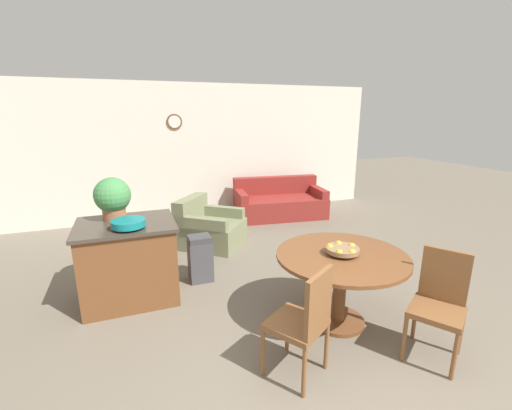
{
  "coord_description": "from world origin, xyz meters",
  "views": [
    {
      "loc": [
        -1.32,
        -1.51,
        2.1
      ],
      "look_at": [
        0.18,
        2.48,
        0.96
      ],
      "focal_mm": 24.0,
      "sensor_mm": 36.0,
      "label": 1
    }
  ],
  "objects_px": {
    "dining_table": "(341,270)",
    "dining_chair_near_right": "(440,300)",
    "couch": "(279,203)",
    "armchair": "(209,229)",
    "dining_chair_near_left": "(305,319)",
    "teal_bowl": "(128,223)",
    "potted_plant": "(113,197)",
    "fruit_bowl": "(342,250)",
    "kitchen_island": "(129,261)",
    "trash_bin": "(200,258)"
  },
  "relations": [
    {
      "from": "dining_chair_near_left",
      "to": "teal_bowl",
      "type": "height_order",
      "value": "teal_bowl"
    },
    {
      "from": "dining_table",
      "to": "dining_chair_near_left",
      "type": "xyz_separation_m",
      "value": [
        -0.7,
        -0.54,
        -0.05
      ]
    },
    {
      "from": "couch",
      "to": "armchair",
      "type": "distance_m",
      "value": 2.09
    },
    {
      "from": "dining_chair_near_left",
      "to": "couch",
      "type": "bearing_deg",
      "value": 35.41
    },
    {
      "from": "couch",
      "to": "armchair",
      "type": "bearing_deg",
      "value": -140.56
    },
    {
      "from": "dining_chair_near_right",
      "to": "couch",
      "type": "height_order",
      "value": "dining_chair_near_right"
    },
    {
      "from": "teal_bowl",
      "to": "trash_bin",
      "type": "relative_size",
      "value": 0.58
    },
    {
      "from": "teal_bowl",
      "to": "couch",
      "type": "relative_size",
      "value": 0.18
    },
    {
      "from": "dining_table",
      "to": "dining_chair_near_right",
      "type": "relative_size",
      "value": 1.35
    },
    {
      "from": "dining_chair_near_right",
      "to": "kitchen_island",
      "type": "relative_size",
      "value": 0.91
    },
    {
      "from": "potted_plant",
      "to": "fruit_bowl",
      "type": "bearing_deg",
      "value": -35.2
    },
    {
      "from": "couch",
      "to": "kitchen_island",
      "type": "bearing_deg",
      "value": -133.56
    },
    {
      "from": "dining_chair_near_right",
      "to": "potted_plant",
      "type": "distance_m",
      "value": 3.48
    },
    {
      "from": "dining_chair_near_right",
      "to": "dining_chair_near_left",
      "type": "bearing_deg",
      "value": 49.97
    },
    {
      "from": "potted_plant",
      "to": "couch",
      "type": "distance_m",
      "value": 3.94
    },
    {
      "from": "dining_table",
      "to": "dining_chair_near_right",
      "type": "bearing_deg",
      "value": -52.44
    },
    {
      "from": "dining_table",
      "to": "potted_plant",
      "type": "bearing_deg",
      "value": 144.79
    },
    {
      "from": "teal_bowl",
      "to": "couch",
      "type": "distance_m",
      "value": 4.04
    },
    {
      "from": "potted_plant",
      "to": "couch",
      "type": "xyz_separation_m",
      "value": [
        3.11,
        2.24,
        -0.91
      ]
    },
    {
      "from": "kitchen_island",
      "to": "trash_bin",
      "type": "bearing_deg",
      "value": 10.11
    },
    {
      "from": "dining_chair_near_right",
      "to": "couch",
      "type": "bearing_deg",
      "value": -38.8
    },
    {
      "from": "dining_chair_near_left",
      "to": "teal_bowl",
      "type": "relative_size",
      "value": 2.74
    },
    {
      "from": "dining_table",
      "to": "trash_bin",
      "type": "height_order",
      "value": "dining_table"
    },
    {
      "from": "teal_bowl",
      "to": "armchair",
      "type": "bearing_deg",
      "value": 52.23
    },
    {
      "from": "kitchen_island",
      "to": "dining_table",
      "type": "bearing_deg",
      "value": -32.88
    },
    {
      "from": "couch",
      "to": "fruit_bowl",
      "type": "bearing_deg",
      "value": -97.94
    },
    {
      "from": "dining_chair_near_right",
      "to": "fruit_bowl",
      "type": "distance_m",
      "value": 0.93
    },
    {
      "from": "dining_table",
      "to": "couch",
      "type": "distance_m",
      "value": 3.87
    },
    {
      "from": "dining_table",
      "to": "teal_bowl",
      "type": "bearing_deg",
      "value": 151.35
    },
    {
      "from": "dining_chair_near_right",
      "to": "dining_table",
      "type": "bearing_deg",
      "value": 4.97
    },
    {
      "from": "dining_table",
      "to": "couch",
      "type": "xyz_separation_m",
      "value": [
        1.02,
        3.72,
        -0.31
      ]
    },
    {
      "from": "fruit_bowl",
      "to": "couch",
      "type": "height_order",
      "value": "fruit_bowl"
    },
    {
      "from": "dining_chair_near_left",
      "to": "kitchen_island",
      "type": "relative_size",
      "value": 0.91
    },
    {
      "from": "fruit_bowl",
      "to": "trash_bin",
      "type": "bearing_deg",
      "value": 128.34
    },
    {
      "from": "fruit_bowl",
      "to": "armchair",
      "type": "height_order",
      "value": "fruit_bowl"
    },
    {
      "from": "dining_chair_near_right",
      "to": "trash_bin",
      "type": "xyz_separation_m",
      "value": [
        -1.67,
        2.13,
        -0.23
      ]
    },
    {
      "from": "kitchen_island",
      "to": "teal_bowl",
      "type": "relative_size",
      "value": 3.02
    },
    {
      "from": "dining_chair_near_left",
      "to": "teal_bowl",
      "type": "distance_m",
      "value": 2.08
    },
    {
      "from": "trash_bin",
      "to": "armchair",
      "type": "relative_size",
      "value": 0.48
    },
    {
      "from": "kitchen_island",
      "to": "couch",
      "type": "relative_size",
      "value": 0.55
    },
    {
      "from": "kitchen_island",
      "to": "trash_bin",
      "type": "height_order",
      "value": "kitchen_island"
    },
    {
      "from": "fruit_bowl",
      "to": "armchair",
      "type": "bearing_deg",
      "value": 105.98
    },
    {
      "from": "dining_chair_near_left",
      "to": "armchair",
      "type": "height_order",
      "value": "dining_chair_near_left"
    },
    {
      "from": "dining_chair_near_left",
      "to": "couch",
      "type": "height_order",
      "value": "dining_chair_near_left"
    },
    {
      "from": "trash_bin",
      "to": "fruit_bowl",
      "type": "bearing_deg",
      "value": -51.66
    },
    {
      "from": "dining_chair_near_left",
      "to": "kitchen_island",
      "type": "xyz_separation_m",
      "value": [
        -1.28,
        1.82,
        -0.07
      ]
    },
    {
      "from": "kitchen_island",
      "to": "trash_bin",
      "type": "xyz_separation_m",
      "value": [
        0.85,
        0.15,
        -0.17
      ]
    },
    {
      "from": "fruit_bowl",
      "to": "armchair",
      "type": "distance_m",
      "value": 2.77
    },
    {
      "from": "dining_table",
      "to": "trash_bin",
      "type": "xyz_separation_m",
      "value": [
        -1.13,
        1.43,
        -0.29
      ]
    },
    {
      "from": "dining_table",
      "to": "teal_bowl",
      "type": "distance_m",
      "value": 2.25
    }
  ]
}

